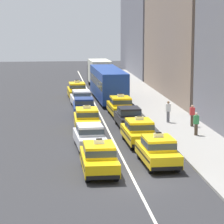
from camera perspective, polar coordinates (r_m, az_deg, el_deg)
ground_plane at (r=28.61m, az=2.31°, el=-7.17°), size 160.00×160.00×0.00m
lane_stripe_left_right at (r=47.97m, az=-1.23°, el=-0.26°), size 0.14×80.00×0.01m
sidewalk_curb at (r=43.95m, az=6.64°, el=-1.15°), size 4.00×90.00×0.15m
taxi_left_nearest at (r=29.76m, az=-1.35°, el=-4.74°), size 1.85×4.57×1.96m
sedan_left_second at (r=35.38m, az=-2.31°, el=-2.46°), size 1.98×4.39×1.58m
taxi_left_third at (r=41.16m, az=-2.61°, el=-0.69°), size 1.87×4.58×1.96m
sedan_left_fourth at (r=47.03m, az=-2.91°, el=0.58°), size 1.82×4.32×1.58m
sedan_left_fifth at (r=51.98m, az=-3.19°, el=1.45°), size 1.98×4.39×1.58m
taxi_left_sixth at (r=57.49m, az=-3.63°, el=2.27°), size 1.92×4.60×1.96m
taxi_right_nearest at (r=31.46m, az=4.76°, el=-3.97°), size 1.96×4.61×1.96m
taxi_right_second at (r=36.60m, az=2.80°, el=-2.01°), size 1.93×4.60×1.96m
sedan_right_third at (r=42.11m, az=1.76°, el=-0.49°), size 1.85×4.34×1.58m
taxi_right_fourth at (r=47.10m, az=0.88°, el=0.64°), size 1.94×4.61×1.96m
bus_right_fifth at (r=55.79m, az=-0.40°, el=3.03°), size 2.84×11.27×3.22m
box_truck_right_sixth at (r=67.39m, az=-1.37°, el=4.15°), size 2.51×7.05×3.27m
pedestrian_near_crosswalk at (r=43.67m, az=5.81°, el=0.04°), size 0.36×0.24×1.69m
pedestrian_by_storefront at (r=42.30m, az=8.27°, el=-0.36°), size 0.36×0.24×1.65m
pedestrian_trailing at (r=39.15m, az=8.68°, el=-1.20°), size 0.36×0.24×1.61m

